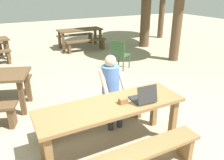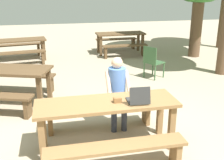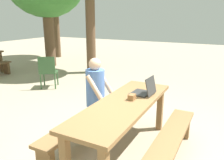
% 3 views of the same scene
% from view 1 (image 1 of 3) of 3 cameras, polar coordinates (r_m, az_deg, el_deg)
% --- Properties ---
extents(ground_plane, '(30.00, 30.00, 0.00)m').
position_cam_1_polar(ground_plane, '(3.58, -0.10, -17.17)').
color(ground_plane, tan).
extents(picnic_table_front, '(2.13, 0.68, 0.78)m').
position_cam_1_polar(picnic_table_front, '(3.20, -0.11, -8.10)').
color(picnic_table_front, olive).
rests_on(picnic_table_front, ground).
extents(bench_near, '(1.92, 0.30, 0.42)m').
position_cam_1_polar(bench_near, '(2.95, 5.93, -19.30)').
color(bench_near, olive).
rests_on(bench_near, ground).
extents(bench_far, '(1.92, 0.30, 0.42)m').
position_cam_1_polar(bench_far, '(3.87, -4.49, -8.01)').
color(bench_far, olive).
rests_on(bench_far, ground).
extents(laptop, '(0.32, 0.34, 0.27)m').
position_cam_1_polar(laptop, '(3.22, 8.14, -4.38)').
color(laptop, '#2D2D2D').
rests_on(laptop, picnic_table_front).
extents(small_pouch, '(0.12, 0.08, 0.08)m').
position_cam_1_polar(small_pouch, '(3.15, 2.83, -5.38)').
color(small_pouch, olive).
rests_on(small_pouch, picnic_table_front).
extents(person_seated, '(0.41, 0.41, 1.29)m').
position_cam_1_polar(person_seated, '(3.77, -0.17, -1.73)').
color(person_seated, '#333847').
rests_on(person_seated, ground).
extents(plastic_chair, '(0.60, 0.60, 0.89)m').
position_cam_1_polar(plastic_chair, '(6.65, 1.97, 6.71)').
color(plastic_chair, '#335933').
rests_on(plastic_chair, ground).
extents(picnic_table_distant, '(1.77, 0.73, 0.76)m').
position_cam_1_polar(picnic_table_distant, '(9.28, -8.24, 12.05)').
color(picnic_table_distant, brown).
rests_on(picnic_table_distant, ground).
extents(bench_distant_south, '(1.59, 0.31, 0.44)m').
position_cam_1_polar(bench_distant_south, '(8.75, -6.66, 9.44)').
color(bench_distant_south, brown).
rests_on(bench_distant_south, ground).
extents(bench_distant_north, '(1.59, 0.31, 0.44)m').
position_cam_1_polar(bench_distant_north, '(9.93, -9.43, 10.86)').
color(bench_distant_north, brown).
rests_on(bench_distant_north, ground).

